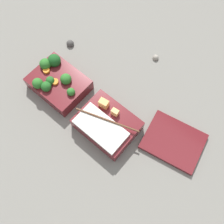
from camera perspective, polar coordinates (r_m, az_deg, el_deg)
ground_plane at (r=0.87m, az=-7.07°, el=1.61°), size 3.00×3.00×0.00m
bento_tray_vegetable at (r=0.89m, az=-11.74°, el=6.47°), size 0.18×0.14×0.08m
bento_tray_rice at (r=0.81m, az=-1.16°, el=-2.69°), size 0.19×0.14×0.08m
bento_lid at (r=0.84m, az=13.23°, el=-6.25°), size 0.20×0.17×0.01m
pebble_0 at (r=0.97m, az=9.48°, el=11.59°), size 0.02×0.02×0.02m
pebble_3 at (r=1.00m, az=-9.08°, el=14.49°), size 0.03×0.03×0.03m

